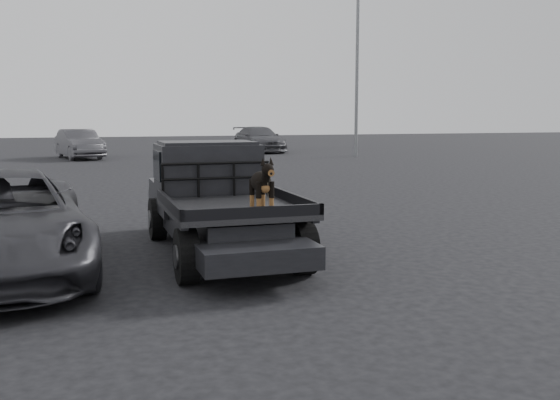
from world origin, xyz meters
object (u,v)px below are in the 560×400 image
object	(u,v)px
distant_car_a	(79,144)
floodlight_far	(358,27)
flatbed_ute	(220,226)
floodlight_mid	(358,27)
dog	(261,186)
distant_car_b	(259,139)

from	to	relation	value
distant_car_a	floodlight_far	xyz separation A→B (m)	(18.39, 5.58, 7.41)
flatbed_ute	floodlight_mid	bearing A→B (deg)	60.06
dog	floodlight_mid	bearing A→B (deg)	62.35
flatbed_ute	floodlight_mid	xyz separation A→B (m)	(12.34, 21.42, 6.45)
distant_car_a	distant_car_b	bearing A→B (deg)	2.08
distant_car_a	floodlight_far	world-z (taller)	floodlight_far
distant_car_a	floodlight_mid	distance (m)	15.97
floodlight_mid	floodlight_far	bearing A→B (deg)	65.23
distant_car_a	dog	bearing A→B (deg)	-97.67
floodlight_mid	flatbed_ute	bearing A→B (deg)	-119.94
floodlight_far	floodlight_mid	bearing A→B (deg)	-114.77
dog	floodlight_far	size ratio (longest dim) A/B	0.05
flatbed_ute	floodlight_far	distance (m)	35.02
flatbed_ute	floodlight_mid	world-z (taller)	floodlight_mid
dog	distant_car_b	world-z (taller)	dog
flatbed_ute	floodlight_far	size ratio (longest dim) A/B	0.36
dog	floodlight_mid	size ratio (longest dim) A/B	0.06
floodlight_far	distant_car_b	bearing A→B (deg)	-160.33
distant_car_b	floodlight_far	xyz separation A→B (m)	(7.82, 2.79, 7.40)
distant_car_b	floodlight_far	bearing A→B (deg)	17.27
distant_car_b	floodlight_far	distance (m)	11.12
distant_car_a	floodlight_mid	size ratio (longest dim) A/B	0.37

